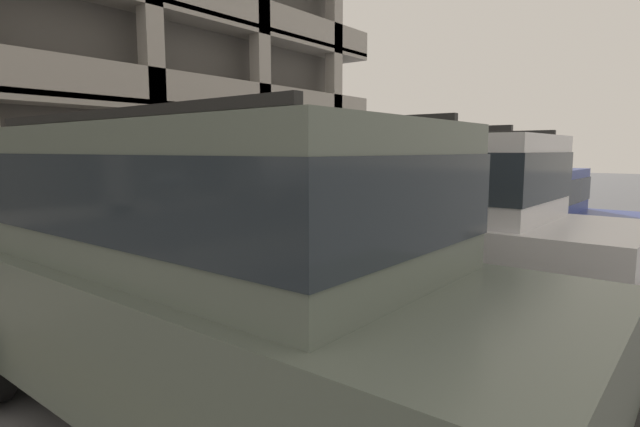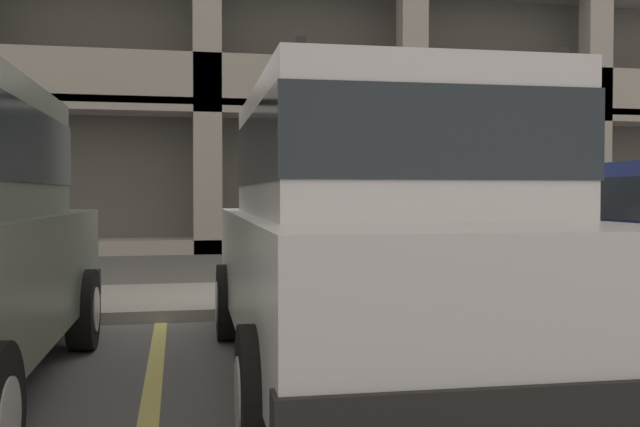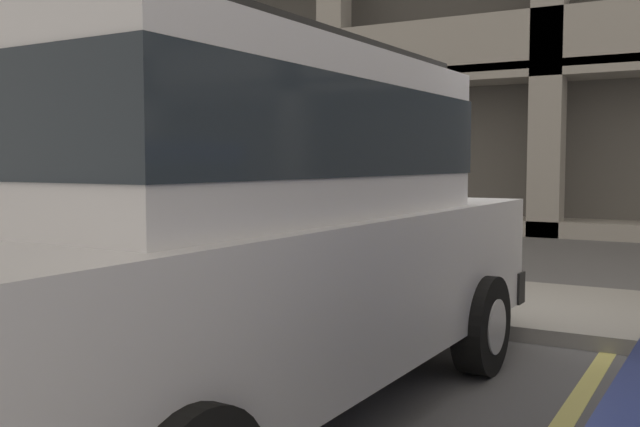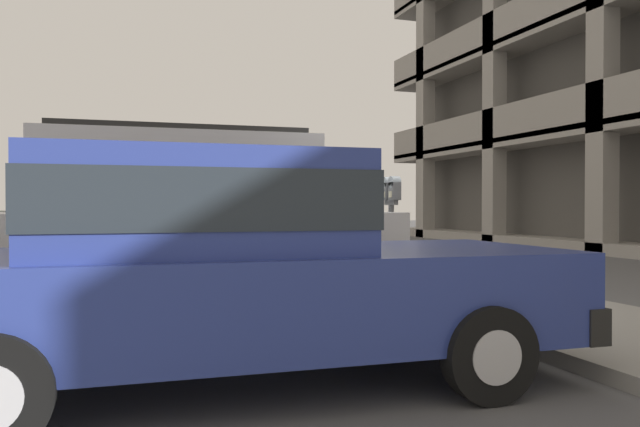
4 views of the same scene
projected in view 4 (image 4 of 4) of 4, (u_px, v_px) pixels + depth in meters
The scene contains 8 objects.
ground_plane at pixel (367, 308), 7.61m from camera, with size 80.00×80.00×0.10m.
sidewalk at pixel (460, 295), 8.02m from camera, with size 40.00×2.20×0.12m.
parking_stall_lines at pixel (290, 336), 5.72m from camera, with size 12.37×4.80×0.01m.
silver_suv at pixel (181, 216), 6.96m from camera, with size 2.09×4.82×2.03m.
red_sedan at pixel (152, 213), 9.74m from camera, with size 2.06×4.80×2.03m.
dark_hatchback at pixel (225, 263), 4.13m from camera, with size 1.91×4.52×1.54m.
parking_meter_near at pixel (391, 206), 7.76m from camera, with size 0.35×0.12×1.45m.
parking_meter_far at pixel (272, 207), 13.58m from camera, with size 0.35×0.12×1.42m.
Camera 4 is at (7.03, -2.93, 1.20)m, focal length 35.00 mm.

